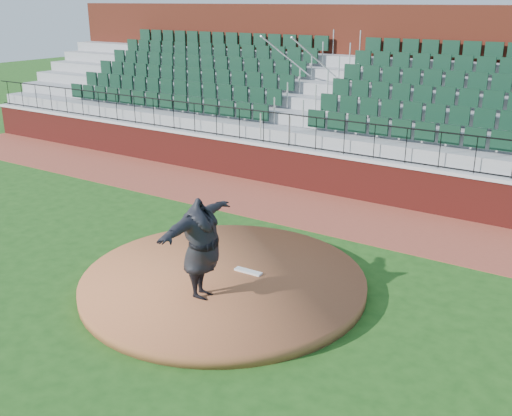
{
  "coord_description": "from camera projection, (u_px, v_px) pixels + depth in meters",
  "views": [
    {
      "loc": [
        6.79,
        -8.84,
        5.67
      ],
      "look_at": [
        0.0,
        1.5,
        1.3
      ],
      "focal_mm": 41.51,
      "sensor_mm": 36.0,
      "label": 1
    }
  ],
  "objects": [
    {
      "name": "concourse_wall",
      "position": [
        423.0,
        85.0,
        21.33
      ],
      "size": [
        34.0,
        0.5,
        5.5
      ],
      "primitive_type": "cube",
      "color": "maroon",
      "rests_on": "ground"
    },
    {
      "name": "seating_stands",
      "position": [
        394.0,
        109.0,
        19.27
      ],
      "size": [
        34.0,
        5.1,
        4.6
      ],
      "primitive_type": null,
      "color": "gray",
      "rests_on": "ground"
    },
    {
      "name": "pitchers_mound",
      "position": [
        224.0,
        281.0,
        12.32
      ],
      "size": [
        5.89,
        5.89,
        0.25
      ],
      "primitive_type": "cylinder",
      "color": "brown",
      "rests_on": "ground"
    },
    {
      "name": "warning_track",
      "position": [
        332.0,
        213.0,
        16.63
      ],
      "size": [
        34.0,
        3.2,
        0.01
      ],
      "primitive_type": "cube",
      "color": "brown",
      "rests_on": "ground"
    },
    {
      "name": "wall_railing",
      "position": [
        359.0,
        140.0,
        17.29
      ],
      "size": [
        34.0,
        0.05,
        1.0
      ],
      "primitive_type": null,
      "color": "black",
      "rests_on": "wall_cap"
    },
    {
      "name": "field_wall",
      "position": [
        357.0,
        179.0,
        17.69
      ],
      "size": [
        34.0,
        0.35,
        1.2
      ],
      "primitive_type": "cube",
      "color": "maroon",
      "rests_on": "ground"
    },
    {
      "name": "pitcher",
      "position": [
        201.0,
        249.0,
        11.11
      ],
      "size": [
        1.02,
        2.53,
        2.0
      ],
      "primitive_type": "imported",
      "rotation": [
        0.0,
        0.0,
        1.72
      ],
      "color": "black",
      "rests_on": "pitchers_mound"
    },
    {
      "name": "pitching_rubber",
      "position": [
        248.0,
        271.0,
        12.44
      ],
      "size": [
        0.62,
        0.17,
        0.04
      ],
      "primitive_type": "cube",
      "rotation": [
        0.0,
        0.0,
        0.03
      ],
      "color": "silver",
      "rests_on": "pitchers_mound"
    },
    {
      "name": "ground",
      "position": [
        217.0,
        286.0,
        12.38
      ],
      "size": [
        90.0,
        90.0,
        0.0
      ],
      "primitive_type": "plane",
      "color": "#1C4A15",
      "rests_on": "ground"
    },
    {
      "name": "wall_cap",
      "position": [
        358.0,
        158.0,
        17.48
      ],
      "size": [
        34.0,
        0.45,
        0.1
      ],
      "primitive_type": "cube",
      "color": "#B7B7B7",
      "rests_on": "field_wall"
    }
  ]
}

